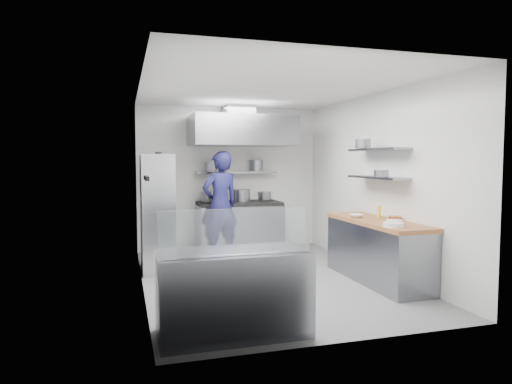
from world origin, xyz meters
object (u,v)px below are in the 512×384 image
object	(u,v)px
gas_range	(239,228)
chef	(220,205)
wire_rack	(157,213)
display_case	(233,293)

from	to	relation	value
gas_range	chef	distance (m)	0.85
chef	gas_range	bearing A→B (deg)	-150.71
gas_range	wire_rack	world-z (taller)	wire_rack
gas_range	display_case	xyz separation A→B (m)	(-1.10, -4.10, -0.03)
chef	display_case	distance (m)	3.70
chef	wire_rack	xyz separation A→B (m)	(-1.16, -0.65, -0.03)
chef	wire_rack	world-z (taller)	chef
gas_range	display_case	distance (m)	4.25
chef	wire_rack	size ratio (longest dim) A/B	1.04
chef	display_case	size ratio (longest dim) A/B	1.28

